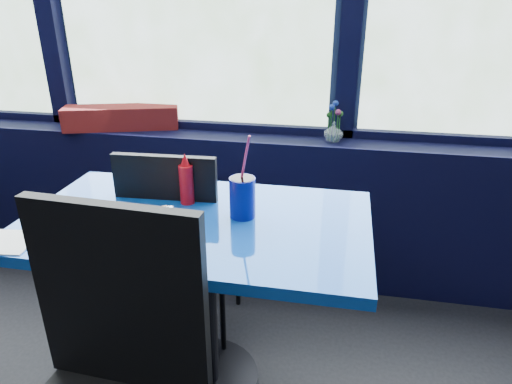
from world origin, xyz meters
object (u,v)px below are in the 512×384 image
near_table (198,263)px  planter_box (122,117)px  food_basket (136,226)px  flower_vase (334,129)px  soda_cup (242,196)px  ketchup_bottle (186,181)px  chair_near_back (182,235)px

near_table → planter_box: planter_box is taller
food_basket → flower_vase: bearing=46.3°
planter_box → food_basket: 1.15m
soda_cup → near_table: bearing=-162.4°
soda_cup → food_basket: bearing=-147.0°
planter_box → food_basket: bearing=-79.4°
ketchup_bottle → planter_box: bearing=129.8°
food_basket → ketchup_bottle: size_ratio=1.40×
chair_near_back → planter_box: (-0.53, 0.61, 0.33)m
planter_box → food_basket: planter_box is taller
chair_near_back → food_basket: size_ratio=3.38×
chair_near_back → ketchup_bottle: (0.09, -0.14, 0.31)m
chair_near_back → planter_box: size_ratio=1.54×
near_table → chair_near_back: bearing=121.1°
chair_near_back → flower_vase: bearing=-138.3°
near_table → ketchup_bottle: ketchup_bottle is taller
soda_cup → flower_vase: bearing=70.7°
near_table → planter_box: 1.14m
flower_vase → ketchup_bottle: 0.88m
food_basket → soda_cup: soda_cup is taller
near_table → flower_vase: bearing=62.7°
near_table → ketchup_bottle: (-0.07, 0.12, 0.27)m
near_table → food_basket: 0.30m
planter_box → flower_vase: bearing=-18.7°
ketchup_bottle → soda_cup: size_ratio=0.64×
near_table → flower_vase: size_ratio=6.03×
food_basket → ketchup_bottle: 0.28m
chair_near_back → ketchup_bottle: size_ratio=4.73×
near_table → flower_vase: 0.99m
chair_near_back → ketchup_bottle: 0.35m
near_table → food_basket: size_ratio=4.39×
soda_cup → ketchup_bottle: bearing=162.9°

